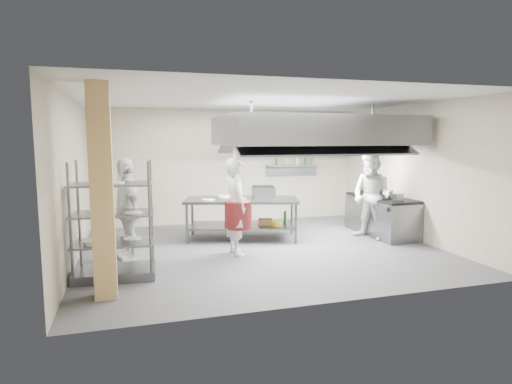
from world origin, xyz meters
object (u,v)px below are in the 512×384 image
object	(u,v)px
cooking_range	(381,217)
chef_head	(236,207)
island	(242,219)
griddle	(264,192)
chef_line	(372,196)
stockpot	(387,194)
chef_plating	(127,209)
pass_rack	(113,220)

from	to	relation	value
cooking_range	chef_head	xyz separation A→B (m)	(-3.67, -0.71, 0.52)
island	chef_head	xyz separation A→B (m)	(-0.43, -1.21, 0.48)
griddle	cooking_range	bearing A→B (deg)	-2.60
chef_line	stockpot	size ratio (longest dim) A/B	6.96
island	chef_line	size ratio (longest dim) A/B	1.29
cooking_range	chef_plating	xyz separation A→B (m)	(-5.68, -0.48, 0.53)
pass_rack	chef_line	xyz separation A→B (m)	(5.40, 1.17, 0.02)
chef_line	chef_plating	size ratio (longest dim) A/B	1.02
chef_plating	chef_head	bearing A→B (deg)	68.11
chef_line	island	bearing A→B (deg)	-131.63
pass_rack	griddle	distance (m)	3.78
island	chef_head	world-z (taller)	chef_head
cooking_range	stockpot	size ratio (longest dim) A/B	7.20
island	chef_head	distance (m)	1.37
chef_line	chef_plating	distance (m)	5.20
pass_rack	cooking_range	size ratio (longest dim) A/B	0.95
island	chef_plating	xyz separation A→B (m)	(-2.45, -0.98, 0.49)
island	chef_line	distance (m)	2.93
pass_rack	chef_head	size ratio (longest dim) A/B	1.01
island	chef_plating	size ratio (longest dim) A/B	1.31
pass_rack	chef_head	distance (m)	2.36
island	chef_line	bearing A→B (deg)	-1.47
chef_head	chef_plating	size ratio (longest dim) A/B	0.99
chef_plating	pass_rack	bearing A→B (deg)	-26.37
island	griddle	size ratio (longest dim) A/B	5.00
island	chef_line	xyz separation A→B (m)	(2.75, -0.85, 0.51)
pass_rack	stockpot	world-z (taller)	pass_rack
griddle	stockpot	bearing A→B (deg)	-9.49
chef_head	chef_plating	xyz separation A→B (m)	(-2.01, 0.23, 0.01)
chef_plating	cooking_range	bearing A→B (deg)	79.39
cooking_range	chef_head	size ratio (longest dim) A/B	1.07
cooking_range	chef_line	size ratio (longest dim) A/B	1.03
island	griddle	xyz separation A→B (m)	(0.52, 0.04, 0.58)
island	pass_rack	bearing A→B (deg)	-126.98
island	chef_head	size ratio (longest dim) A/B	1.33
chef_line	chef_plating	bearing A→B (deg)	-113.03
chef_head	chef_line	world-z (taller)	chef_line
island	stockpot	size ratio (longest dim) A/B	8.94
stockpot	chef_plating	bearing A→B (deg)	-178.36
island	chef_head	bearing A→B (deg)	-94.04
cooking_range	chef_line	xyz separation A→B (m)	(-0.48, -0.35, 0.55)
pass_rack	griddle	world-z (taller)	pass_rack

